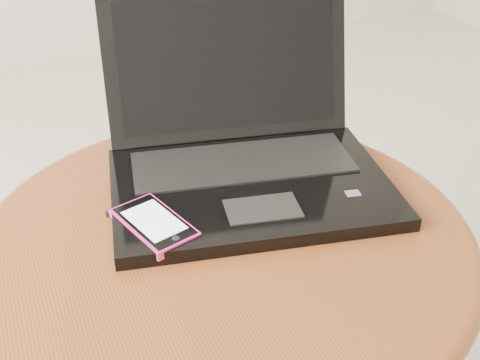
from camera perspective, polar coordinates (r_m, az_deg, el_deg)
name	(u,v)px	position (r m, az deg, el deg)	size (l,w,h in m)	color
table	(226,290)	(0.82, -1.34, -10.38)	(0.63, 0.63, 0.50)	#512C0E
laptop	(244,149)	(0.83, 0.34, 2.94)	(0.42, 0.39, 0.24)	black
phone_black	(152,217)	(0.77, -8.32, -3.50)	(0.10, 0.12, 0.01)	black
phone_pink	(154,225)	(0.74, -8.11, -4.19)	(0.09, 0.12, 0.01)	#F72C92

